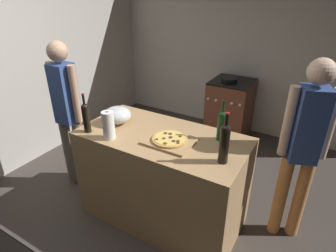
{
  "coord_description": "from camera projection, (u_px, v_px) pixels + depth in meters",
  "views": [
    {
      "loc": [
        1.37,
        -1.19,
        2.12
      ],
      "look_at": [
        0.23,
        0.76,
        0.98
      ],
      "focal_mm": 30.13,
      "sensor_mm": 36.0,
      "label": 1
    }
  ],
  "objects": [
    {
      "name": "cutting_board",
      "position": [
        170.0,
        141.0,
        2.36
      ],
      "size": [
        0.4,
        0.32,
        0.02
      ],
      "primitive_type": "cube",
      "color": "tan",
      "rests_on": "counter"
    },
    {
      "name": "counter",
      "position": [
        163.0,
        178.0,
        2.68
      ],
      "size": [
        1.5,
        0.76,
        0.93
      ],
      "primitive_type": "cube",
      "color": "tan",
      "rests_on": "ground_plane"
    },
    {
      "name": "person_in_stripes",
      "position": [
        68.0,
        110.0,
        2.93
      ],
      "size": [
        0.36,
        0.21,
        1.65
      ],
      "color": "slate",
      "rests_on": "ground_plane"
    },
    {
      "name": "kitchen_wall_left",
      "position": [
        64.0,
        50.0,
        3.88
      ],
      "size": [
        0.1,
        3.57,
        2.6
      ],
      "primitive_type": "cube",
      "color": "#BCB7AD",
      "rests_on": "ground_plane"
    },
    {
      "name": "mixing_bowl",
      "position": [
        117.0,
        115.0,
        2.66
      ],
      "size": [
        0.26,
        0.26,
        0.16
      ],
      "color": "#B2B2B7",
      "rests_on": "counter"
    },
    {
      "name": "pizza",
      "position": [
        170.0,
        139.0,
        2.35
      ],
      "size": [
        0.3,
        0.3,
        0.03
      ],
      "color": "tan",
      "rests_on": "cutting_board"
    },
    {
      "name": "kitchen_wall_rear",
      "position": [
        231.0,
        45.0,
        4.22
      ],
      "size": [
        4.22,
        0.1,
        2.6
      ],
      "primitive_type": "cube",
      "color": "#BCB7AD",
      "rests_on": "ground_plane"
    },
    {
      "name": "wine_bottle_dark",
      "position": [
        225.0,
        142.0,
        2.03
      ],
      "size": [
        0.07,
        0.07,
        0.4
      ],
      "color": "black",
      "rests_on": "counter"
    },
    {
      "name": "wine_bottle_green",
      "position": [
        86.0,
        116.0,
        2.47
      ],
      "size": [
        0.06,
        0.06,
        0.36
      ],
      "color": "black",
      "rests_on": "counter"
    },
    {
      "name": "wine_bottle_clear",
      "position": [
        222.0,
        124.0,
        2.34
      ],
      "size": [
        0.07,
        0.07,
        0.35
      ],
      "color": "#143819",
      "rests_on": "counter"
    },
    {
      "name": "stove",
      "position": [
        230.0,
        109.0,
        4.21
      ],
      "size": [
        0.57,
        0.62,
        0.92
      ],
      "color": "brown",
      "rests_on": "ground_plane"
    },
    {
      "name": "ground_plane",
      "position": [
        181.0,
        168.0,
        3.64
      ],
      "size": [
        4.22,
        3.57,
        0.02
      ],
      "primitive_type": "cube",
      "color": "#3F3833"
    },
    {
      "name": "paper_towel_roll",
      "position": [
        108.0,
        125.0,
        2.37
      ],
      "size": [
        0.1,
        0.1,
        0.25
      ],
      "color": "white",
      "rests_on": "counter"
    },
    {
      "name": "person_in_red",
      "position": [
        303.0,
        145.0,
        2.27
      ],
      "size": [
        0.36,
        0.26,
        1.66
      ],
      "color": "#D88C4C",
      "rests_on": "ground_plane"
    }
  ]
}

